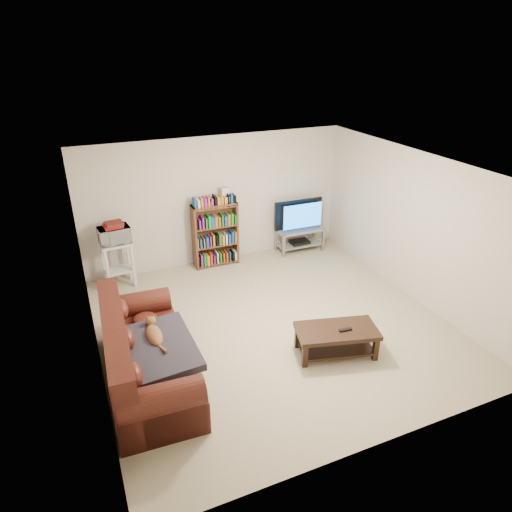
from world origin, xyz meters
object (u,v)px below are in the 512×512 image
sofa (142,360)px  coffee_table (336,336)px  bookshelf (215,234)px  tv_stand (300,236)px

sofa → coffee_table: bearing=-7.6°
sofa → bookshelf: (1.91, 2.79, 0.30)m
bookshelf → tv_stand: bearing=-2.0°
sofa → bookshelf: 3.39m
bookshelf → coffee_table: bearing=-78.9°
coffee_table → tv_stand: size_ratio=1.26×
sofa → tv_stand: 4.57m
tv_stand → bookshelf: size_ratio=0.78×
tv_stand → sofa: bearing=-142.5°
coffee_table → tv_stand: tv_stand is taller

